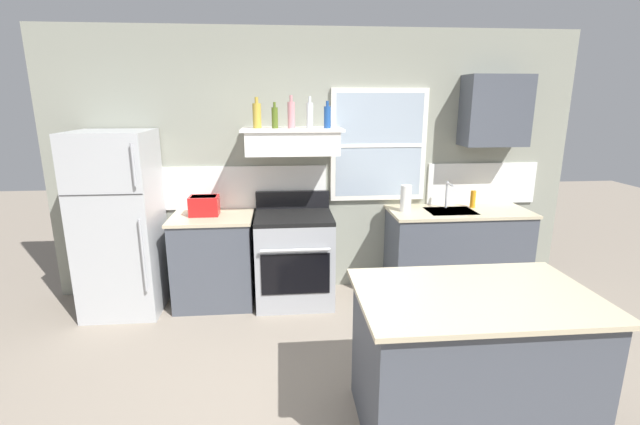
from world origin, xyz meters
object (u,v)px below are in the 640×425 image
at_px(toaster, 204,205).
at_px(dish_soap_bottle, 473,199).
at_px(refrigerator, 120,224).
at_px(bottle_olive_oil_square, 275,117).
at_px(bottle_rose_pink, 291,115).
at_px(paper_towel_roll, 406,198).
at_px(bottle_champagne_gold_foil, 257,115).
at_px(bottle_blue_liqueur, 327,117).
at_px(kitchen_island, 470,361).
at_px(bottle_clear_tall, 310,115).
at_px(stove_range, 294,258).

bearing_deg(toaster, dish_soap_bottle, 1.37).
distance_m(refrigerator, bottle_olive_oil_square, 1.78).
relative_size(toaster, bottle_rose_pink, 0.97).
height_order(bottle_olive_oil_square, paper_towel_roll, bottle_olive_oil_square).
distance_m(bottle_champagne_gold_foil, paper_towel_roll, 1.68).
height_order(bottle_olive_oil_square, bottle_blue_liqueur, bottle_blue_liqueur).
height_order(toaster, kitchen_island, toaster).
relative_size(bottle_olive_oil_square, bottle_clear_tall, 0.82).
bearing_deg(toaster, stove_range, -4.72).
xyz_separation_m(toaster, bottle_olive_oil_square, (0.71, 0.01, 0.84)).
distance_m(bottle_olive_oil_square, paper_towel_roll, 1.52).
bearing_deg(bottle_clear_tall, refrigerator, -175.64).
xyz_separation_m(toaster, paper_towel_roll, (2.00, -0.03, 0.04)).
relative_size(paper_towel_roll, kitchen_island, 0.19).
height_order(paper_towel_roll, kitchen_island, paper_towel_roll).
height_order(stove_range, dish_soap_bottle, same).
xyz_separation_m(bottle_clear_tall, kitchen_island, (0.84, -2.02, -1.41)).
bearing_deg(bottle_olive_oil_square, stove_range, -26.22).
bearing_deg(bottle_blue_liqueur, bottle_champagne_gold_foil, 174.75).
relative_size(bottle_rose_pink, bottle_blue_liqueur, 1.20).
bearing_deg(bottle_rose_pink, bottle_clear_tall, 18.62).
relative_size(refrigerator, paper_towel_roll, 6.44).
xyz_separation_m(bottle_olive_oil_square, dish_soap_bottle, (2.04, 0.06, -0.85)).
height_order(refrigerator, paper_towel_roll, refrigerator).
bearing_deg(dish_soap_bottle, refrigerator, -177.40).
bearing_deg(bottle_blue_liqueur, paper_towel_roll, -0.99).
bearing_deg(bottle_olive_oil_square, refrigerator, -176.06).
xyz_separation_m(bottle_clear_tall, dish_soap_bottle, (1.71, 0.02, -0.87)).
xyz_separation_m(dish_soap_bottle, kitchen_island, (-0.87, -2.04, -0.54)).
bearing_deg(paper_towel_roll, stove_range, -178.11).
relative_size(bottle_champagne_gold_foil, paper_towel_roll, 1.07).
bearing_deg(paper_towel_roll, bottle_blue_liqueur, 179.01).
relative_size(stove_range, bottle_clear_tall, 3.69).
relative_size(refrigerator, bottle_olive_oil_square, 7.17).
distance_m(bottle_champagne_gold_foil, bottle_rose_pink, 0.33).
bearing_deg(bottle_clear_tall, bottle_blue_liqueur, -21.69).
height_order(bottle_champagne_gold_foil, paper_towel_roll, bottle_champagne_gold_foil).
relative_size(bottle_clear_tall, dish_soap_bottle, 1.64).
xyz_separation_m(refrigerator, bottle_blue_liqueur, (1.98, 0.07, 0.98)).
bearing_deg(bottle_clear_tall, kitchen_island, -67.50).
bearing_deg(bottle_clear_tall, stove_range, -146.06).
xyz_separation_m(toaster, dish_soap_bottle, (2.75, 0.07, -0.01)).
xyz_separation_m(stove_range, bottle_clear_tall, (0.17, 0.12, 1.40)).
bearing_deg(stove_range, bottle_olive_oil_square, 153.78).
bearing_deg(bottle_blue_liqueur, toaster, 179.02).
distance_m(refrigerator, bottle_clear_tall, 2.08).
xyz_separation_m(refrigerator, kitchen_island, (2.66, -1.88, -0.41)).
bearing_deg(refrigerator, bottle_clear_tall, 4.36).
height_order(bottle_rose_pink, bottle_clear_tall, bottle_rose_pink).
relative_size(refrigerator, bottle_blue_liqueur, 6.85).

